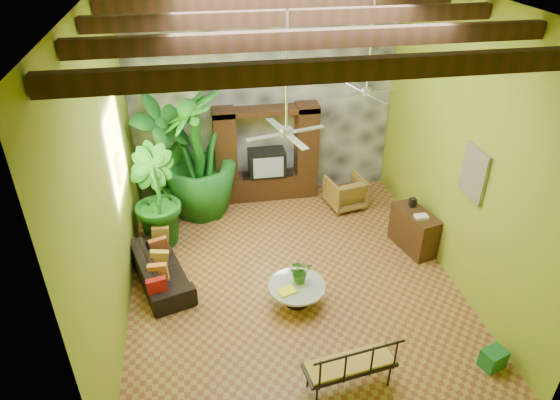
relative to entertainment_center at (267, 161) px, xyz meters
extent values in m
plane|color=brown|center=(0.00, -3.14, -0.97)|extent=(7.00, 7.00, 0.00)
cube|color=silver|center=(0.00, -3.14, 4.03)|extent=(6.00, 7.00, 0.02)
cube|color=olive|center=(0.00, 0.36, 1.53)|extent=(6.00, 0.02, 5.00)
cube|color=olive|center=(-3.00, -3.14, 1.53)|extent=(0.02, 7.00, 5.00)
cube|color=olive|center=(3.00, -3.14, 1.53)|extent=(0.02, 7.00, 5.00)
cube|color=#383C40|center=(0.00, 0.30, 1.53)|extent=(5.98, 0.10, 4.98)
cube|color=black|center=(0.00, -5.74, 3.81)|extent=(5.95, 0.16, 0.22)
cube|color=black|center=(0.00, -4.44, 3.81)|extent=(5.95, 0.16, 0.22)
cube|color=black|center=(0.00, -3.14, 3.81)|extent=(5.95, 0.16, 0.22)
cube|color=black|center=(0.00, -1.84, 3.81)|extent=(5.95, 0.16, 0.22)
cube|color=black|center=(0.00, 0.00, -0.67)|extent=(2.40, 0.50, 0.60)
cube|color=black|center=(-0.95, 0.00, 0.33)|extent=(0.50, 0.48, 2.00)
cube|color=black|center=(0.95, 0.00, 0.33)|extent=(0.50, 0.48, 2.00)
cube|color=black|center=(0.00, 0.00, 1.23)|extent=(2.40, 0.48, 0.12)
cube|color=black|center=(0.00, -0.02, -0.05)|extent=(0.85, 0.52, 0.62)
cube|color=#8C99A8|center=(0.00, -0.29, -0.05)|extent=(0.70, 0.02, 0.50)
cylinder|color=silver|center=(-0.20, -3.54, 3.13)|extent=(0.04, 0.04, 1.80)
cylinder|color=silver|center=(-0.20, -3.54, 2.23)|extent=(0.18, 0.18, 0.12)
cube|color=silver|center=(0.15, -3.44, 2.21)|extent=(0.58, 0.26, 0.01)
cube|color=silver|center=(-0.29, -3.19, 2.21)|extent=(0.26, 0.58, 0.01)
cube|color=silver|center=(-0.55, -3.63, 2.21)|extent=(0.58, 0.26, 0.01)
cube|color=silver|center=(-0.11, -3.88, 2.21)|extent=(0.26, 0.58, 0.01)
cylinder|color=silver|center=(1.60, -1.94, 3.13)|extent=(0.04, 0.04, 1.80)
cylinder|color=silver|center=(1.60, -1.94, 2.23)|extent=(0.18, 0.18, 0.12)
cube|color=silver|center=(1.95, -1.84, 2.21)|extent=(0.58, 0.26, 0.01)
cube|color=silver|center=(1.51, -1.59, 2.21)|extent=(0.26, 0.58, 0.01)
cube|color=silver|center=(1.25, -2.03, 2.21)|extent=(0.58, 0.26, 0.01)
cube|color=silver|center=(1.69, -2.28, 2.21)|extent=(0.26, 0.58, 0.01)
cube|color=yellow|center=(-2.96, -2.14, 1.13)|extent=(0.06, 0.32, 0.55)
cube|color=#26608D|center=(2.96, -3.74, 1.33)|extent=(0.06, 0.70, 0.90)
imported|color=black|center=(-2.45, -2.77, -0.67)|extent=(1.33, 2.15, 0.59)
imported|color=olive|center=(1.74, -0.77, -0.59)|extent=(0.94, 0.96, 0.75)
imported|color=#185E20|center=(-2.28, -0.26, 0.42)|extent=(1.71, 1.75, 2.77)
imported|color=#19601D|center=(-2.52, -1.45, 0.10)|extent=(1.43, 1.49, 2.12)
imported|color=#1B691E|center=(-1.59, -0.40, 0.52)|extent=(1.69, 1.69, 2.96)
cylinder|color=black|center=(-0.05, -3.83, -0.79)|extent=(0.43, 0.43, 0.36)
cylinder|color=silver|center=(-0.05, -3.83, -0.59)|extent=(1.02, 1.02, 0.04)
imported|color=#2C641A|center=(0.03, -3.73, -0.35)|extent=(0.44, 0.40, 0.44)
cube|color=gold|center=(-0.25, -3.97, -0.55)|extent=(0.36, 0.31, 0.03)
cube|color=black|center=(0.34, -5.73, -0.52)|extent=(1.40, 0.64, 0.05)
cube|color=#BD8E37|center=(0.34, -5.73, -0.48)|extent=(1.33, 0.58, 0.06)
cube|color=black|center=(0.34, -5.98, -0.25)|extent=(1.34, 0.23, 0.54)
cube|color=#371A11|center=(2.65, -2.61, -0.54)|extent=(0.73, 1.15, 0.85)
cube|color=#227F22|center=(2.65, -5.76, -0.81)|extent=(0.43, 0.38, 0.32)
camera|label=1|loc=(-1.51, -10.43, 5.24)|focal=32.00mm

